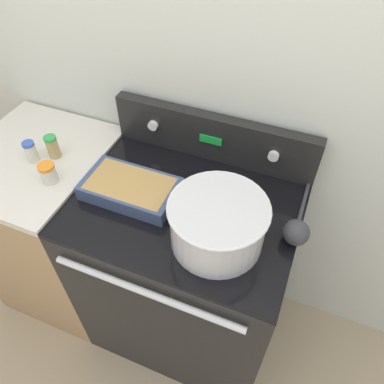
{
  "coord_description": "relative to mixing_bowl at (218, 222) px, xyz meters",
  "views": [
    {
      "loc": [
        0.36,
        -0.51,
        1.95
      ],
      "look_at": [
        0.02,
        0.33,
        0.99
      ],
      "focal_mm": 35.0,
      "sensor_mm": 36.0,
      "label": 1
    }
  ],
  "objects": [
    {
      "name": "spice_jar_green_cap",
      "position": [
        -0.74,
        0.14,
        -0.03
      ],
      "size": [
        0.05,
        0.05,
        0.1
      ],
      "color": "tan",
      "rests_on": "side_counter"
    },
    {
      "name": "spice_jar_orange_cap",
      "position": [
        -0.67,
        0.02,
        -0.04
      ],
      "size": [
        0.06,
        0.06,
        0.08
      ],
      "color": "beige",
      "rests_on": "side_counter"
    },
    {
      "name": "spice_jar_blue_cap",
      "position": [
        -0.81,
        0.09,
        -0.04
      ],
      "size": [
        0.05,
        0.05,
        0.09
      ],
      "color": "beige",
      "rests_on": "side_counter"
    },
    {
      "name": "ground_plane",
      "position": [
        -0.16,
        -0.21,
        -1.03
      ],
      "size": [
        12.0,
        12.0,
        0.0
      ],
      "primitive_type": "plane",
      "color": "tan"
    },
    {
      "name": "ladle",
      "position": [
        0.24,
        0.11,
        -0.05
      ],
      "size": [
        0.09,
        0.33,
        0.09
      ],
      "color": "#333338",
      "rests_on": "stove_range"
    },
    {
      "name": "kitchen_wall",
      "position": [
        -0.16,
        0.45,
        0.22
      ],
      "size": [
        8.0,
        0.05,
        2.5
      ],
      "color": "silver",
      "rests_on": "ground_plane"
    },
    {
      "name": "mixing_bowl",
      "position": [
        0.0,
        0.0,
        0.0
      ],
      "size": [
        0.32,
        0.32,
        0.17
      ],
      "color": "silver",
      "rests_on": "stove_range"
    },
    {
      "name": "side_counter",
      "position": [
        -0.84,
        0.1,
        -0.56
      ],
      "size": [
        0.56,
        0.62,
        0.95
      ],
      "color": "tan",
      "rests_on": "ground_plane"
    },
    {
      "name": "stove_range",
      "position": [
        -0.16,
        0.1,
        -0.56
      ],
      "size": [
        0.82,
        0.65,
        0.93
      ],
      "color": "black",
      "rests_on": "ground_plane"
    },
    {
      "name": "casserole_dish",
      "position": [
        -0.36,
        0.08,
        -0.06
      ],
      "size": [
        0.34,
        0.2,
        0.06
      ],
      "color": "#38476B",
      "rests_on": "stove_range"
    },
    {
      "name": "control_panel",
      "position": [
        -0.16,
        0.39,
        0.0
      ],
      "size": [
        0.82,
        0.07,
        0.2
      ],
      "color": "black",
      "rests_on": "stove_range"
    }
  ]
}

